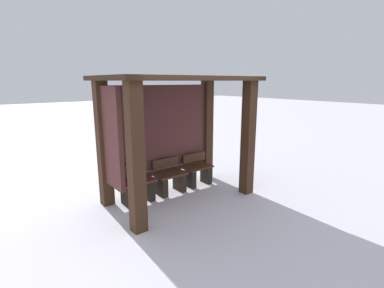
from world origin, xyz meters
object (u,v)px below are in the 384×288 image
at_px(bus_shelter, 170,119).
at_px(bench_left_inside, 137,187).
at_px(bench_right_inside, 198,172).
at_px(bench_center_inside, 170,179).

height_order(bus_shelter, bench_left_inside, bus_shelter).
distance_m(bench_left_inside, bench_right_inside, 1.53).
relative_size(bus_shelter, bench_left_inside, 4.04).
bearing_deg(bench_left_inside, bench_center_inside, 0.05).
relative_size(bus_shelter, bench_center_inside, 4.12).
distance_m(bench_left_inside, bench_center_inside, 0.77).
xyz_separation_m(bus_shelter, bench_center_inside, (0.10, 0.17, -1.32)).
xyz_separation_m(bench_left_inside, bench_center_inside, (0.77, 0.00, -0.01)).
bearing_deg(bench_center_inside, bench_right_inside, -0.01).
height_order(bus_shelter, bench_center_inside, bus_shelter).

